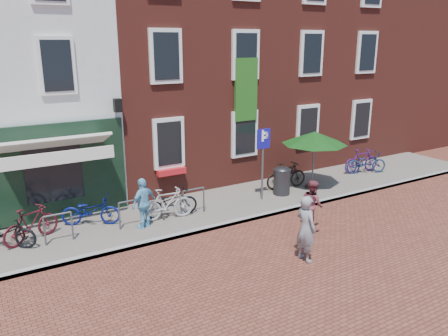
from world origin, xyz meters
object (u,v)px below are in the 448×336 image
boy (312,204)px  bicycle_1 (31,224)px  bicycle_3 (167,204)px  bicycle_7 (361,161)px  bicycle_6 (366,163)px  woman (306,228)px  litter_bin (282,179)px  cafe_person (144,203)px  parking_sign (263,152)px  bicycle_2 (91,211)px  bicycle_5 (286,175)px  bicycle_4 (171,202)px  parasol (315,136)px  bicycle_0 (4,232)px

boy → bicycle_1: 7.75m
bicycle_3 → bicycle_7: size_ratio=1.00×
bicycle_1 → bicycle_6: bicycle_1 is taller
woman → bicycle_3: bearing=24.4°
litter_bin → cafe_person: 5.17m
woman → parking_sign: bearing=-22.8°
parking_sign → woman: size_ratio=1.43×
cafe_person → bicycle_7: 9.61m
bicycle_2 → bicycle_3: (2.09, -0.74, 0.05)m
litter_bin → bicycle_5: (0.53, 0.42, -0.06)m
bicycle_1 → bicycle_4: (3.92, -0.27, -0.05)m
cafe_person → bicycle_4: bearing=177.9°
woman → bicycle_7: bearing=-58.6°
woman → bicycle_3: 4.43m
parasol → bicycle_5: (-0.88, 0.40, -1.45)m
parking_sign → bicycle_7: 5.47m
boy → bicycle_4: 4.22m
bicycle_1 → woman: bearing=-152.6°
bicycle_1 → bicycle_6: size_ratio=0.97×
litter_bin → bicycle_4: (-4.16, 0.12, -0.11)m
litter_bin → bicycle_1: size_ratio=0.66×
parking_sign → bicycle_0: bearing=177.1°
woman → bicycle_6: 8.13m
parasol → bicycle_5: parasol is taller
bicycle_4 → bicycle_3: bearing=139.1°
bicycle_1 → bicycle_7: same height
bicycle_7 → cafe_person: bearing=102.0°
parasol → bicycle_6: (3.10, 0.28, -1.50)m
parasol → woman: (-3.80, -4.03, -1.19)m
litter_bin → woman: 4.67m
woman → bicycle_2: bearing=38.8°
woman → bicycle_5: woman is taller
parasol → woman: size_ratio=1.37×
bicycle_3 → bicycle_6: (8.85, 0.34, -0.05)m
woman → cafe_person: bearing=34.7°
litter_bin → bicycle_7: litter_bin is taller
cafe_person → bicycle_6: size_ratio=0.89×
bicycle_7 → bicycle_6: bearing=-144.7°
parking_sign → litter_bin: bearing=5.8°
bicycle_3 → bicycle_4: size_ratio=0.97×
bicycle_0 → bicycle_3: 4.40m
cafe_person → bicycle_2: bearing=-61.1°
boy → bicycle_4: boy is taller
bicycle_4 → parasol: bearing=-83.3°
bicycle_4 → bicycle_2: bearing=83.6°
bicycle_3 → bicycle_6: bicycle_3 is taller
bicycle_0 → bicycle_7: 13.15m
parking_sign → bicycle_7: (5.32, 0.56, -1.18)m
parking_sign → woman: parking_sign is taller
parking_sign → bicycle_3: size_ratio=1.50×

